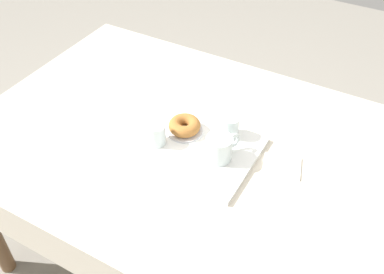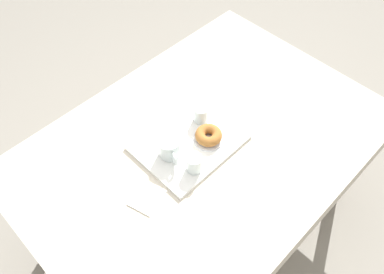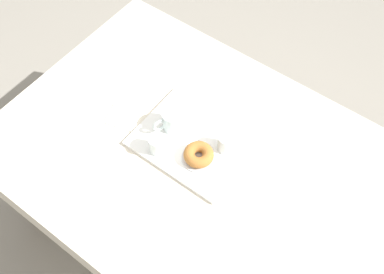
{
  "view_description": "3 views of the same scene",
  "coord_description": "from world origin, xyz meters",
  "px_view_note": "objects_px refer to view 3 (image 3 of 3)",
  "views": [
    {
      "loc": [
        0.58,
        -1.0,
        1.77
      ],
      "look_at": [
        0.04,
        -0.03,
        0.77
      ],
      "focal_mm": 41.31,
      "sensor_mm": 36.0,
      "label": 1
    },
    {
      "loc": [
        0.71,
        0.64,
        2.02
      ],
      "look_at": [
        0.03,
        -0.04,
        0.75
      ],
      "focal_mm": 35.65,
      "sensor_mm": 36.0,
      "label": 2
    },
    {
      "loc": [
        -0.48,
        0.69,
        2.17
      ],
      "look_at": [
        0.05,
        -0.02,
        0.79
      ],
      "focal_mm": 41.46,
      "sensor_mm": 36.0,
      "label": 3
    }
  ],
  "objects_px": {
    "dining_table": "(198,166)",
    "water_glass_near": "(226,143)",
    "water_glass_far": "(157,145)",
    "sugar_donut_left": "(199,154)",
    "tea_mug_left": "(173,120)",
    "donut_plate_left": "(199,158)",
    "serving_tray": "(193,141)",
    "paper_napkin": "(123,117)"
  },
  "relations": [
    {
      "from": "tea_mug_left",
      "to": "water_glass_near",
      "type": "xyz_separation_m",
      "value": [
        -0.22,
        -0.04,
        -0.01
      ]
    },
    {
      "from": "tea_mug_left",
      "to": "dining_table",
      "type": "bearing_deg",
      "value": 163.53
    },
    {
      "from": "donut_plate_left",
      "to": "sugar_donut_left",
      "type": "distance_m",
      "value": 0.02
    },
    {
      "from": "serving_tray",
      "to": "water_glass_far",
      "type": "distance_m",
      "value": 0.14
    },
    {
      "from": "tea_mug_left",
      "to": "sugar_donut_left",
      "type": "relative_size",
      "value": 1.12
    },
    {
      "from": "donut_plate_left",
      "to": "tea_mug_left",
      "type": "bearing_deg",
      "value": -19.37
    },
    {
      "from": "serving_tray",
      "to": "paper_napkin",
      "type": "height_order",
      "value": "serving_tray"
    },
    {
      "from": "water_glass_far",
      "to": "sugar_donut_left",
      "type": "xyz_separation_m",
      "value": [
        -0.15,
        -0.06,
        -0.01
      ]
    },
    {
      "from": "dining_table",
      "to": "water_glass_near",
      "type": "xyz_separation_m",
      "value": [
        -0.07,
        -0.08,
        0.13
      ]
    },
    {
      "from": "water_glass_near",
      "to": "serving_tray",
      "type": "bearing_deg",
      "value": 20.88
    },
    {
      "from": "water_glass_far",
      "to": "donut_plate_left",
      "type": "bearing_deg",
      "value": -157.34
    },
    {
      "from": "serving_tray",
      "to": "paper_napkin",
      "type": "relative_size",
      "value": 3.45
    },
    {
      "from": "tea_mug_left",
      "to": "donut_plate_left",
      "type": "bearing_deg",
      "value": 160.63
    },
    {
      "from": "tea_mug_left",
      "to": "paper_napkin",
      "type": "distance_m",
      "value": 0.21
    },
    {
      "from": "serving_tray",
      "to": "water_glass_far",
      "type": "relative_size",
      "value": 5.49
    },
    {
      "from": "water_glass_near",
      "to": "paper_napkin",
      "type": "relative_size",
      "value": 0.63
    },
    {
      "from": "serving_tray",
      "to": "donut_plate_left",
      "type": "bearing_deg",
      "value": 141.17
    },
    {
      "from": "water_glass_near",
      "to": "sugar_donut_left",
      "type": "bearing_deg",
      "value": 60.95
    },
    {
      "from": "serving_tray",
      "to": "tea_mug_left",
      "type": "xyz_separation_m",
      "value": [
        0.1,
        -0.01,
        0.05
      ]
    },
    {
      "from": "tea_mug_left",
      "to": "donut_plate_left",
      "type": "distance_m",
      "value": 0.18
    },
    {
      "from": "tea_mug_left",
      "to": "water_glass_far",
      "type": "height_order",
      "value": "tea_mug_left"
    },
    {
      "from": "serving_tray",
      "to": "sugar_donut_left",
      "type": "height_order",
      "value": "sugar_donut_left"
    },
    {
      "from": "water_glass_near",
      "to": "donut_plate_left",
      "type": "bearing_deg",
      "value": 60.95
    },
    {
      "from": "dining_table",
      "to": "serving_tray",
      "type": "height_order",
      "value": "serving_tray"
    },
    {
      "from": "dining_table",
      "to": "water_glass_near",
      "type": "distance_m",
      "value": 0.17
    },
    {
      "from": "water_glass_far",
      "to": "paper_napkin",
      "type": "distance_m",
      "value": 0.22
    },
    {
      "from": "dining_table",
      "to": "paper_napkin",
      "type": "distance_m",
      "value": 0.36
    },
    {
      "from": "donut_plate_left",
      "to": "paper_napkin",
      "type": "relative_size",
      "value": 1.04
    },
    {
      "from": "sugar_donut_left",
      "to": "serving_tray",
      "type": "bearing_deg",
      "value": -38.83
    },
    {
      "from": "dining_table",
      "to": "serving_tray",
      "type": "xyz_separation_m",
      "value": [
        0.05,
        -0.04,
        0.09
      ]
    },
    {
      "from": "sugar_donut_left",
      "to": "paper_napkin",
      "type": "height_order",
      "value": "sugar_donut_left"
    },
    {
      "from": "dining_table",
      "to": "paper_napkin",
      "type": "bearing_deg",
      "value": 5.33
    },
    {
      "from": "water_glass_near",
      "to": "donut_plate_left",
      "type": "distance_m",
      "value": 0.11
    },
    {
      "from": "paper_napkin",
      "to": "tea_mug_left",
      "type": "bearing_deg",
      "value": -158.22
    },
    {
      "from": "donut_plate_left",
      "to": "paper_napkin",
      "type": "bearing_deg",
      "value": 3.05
    },
    {
      "from": "dining_table",
      "to": "water_glass_far",
      "type": "relative_size",
      "value": 20.02
    },
    {
      "from": "serving_tray",
      "to": "water_glass_far",
      "type": "bearing_deg",
      "value": 54.2
    },
    {
      "from": "water_glass_far",
      "to": "water_glass_near",
      "type": "bearing_deg",
      "value": -141.66
    },
    {
      "from": "donut_plate_left",
      "to": "paper_napkin",
      "type": "xyz_separation_m",
      "value": [
        0.36,
        0.02,
        -0.02
      ]
    },
    {
      "from": "water_glass_near",
      "to": "water_glass_far",
      "type": "xyz_separation_m",
      "value": [
        0.2,
        0.16,
        -0.0
      ]
    },
    {
      "from": "serving_tray",
      "to": "water_glass_near",
      "type": "distance_m",
      "value": 0.13
    },
    {
      "from": "dining_table",
      "to": "sugar_donut_left",
      "type": "height_order",
      "value": "sugar_donut_left"
    }
  ]
}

